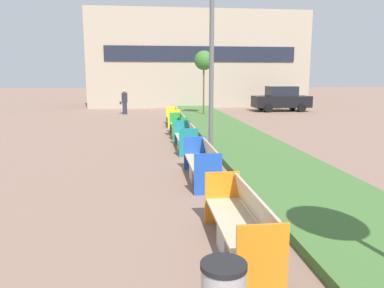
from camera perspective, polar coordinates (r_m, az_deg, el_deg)
planter_grass_strip at (r=10.71m, az=13.07°, el=-3.52°), size 2.80×120.00×0.18m
building_backdrop at (r=34.02m, az=0.77°, el=12.64°), size 18.53×5.77×7.97m
bench_orange_frame at (r=5.71m, az=7.39°, el=-12.70°), size 0.65×2.43×0.94m
bench_blue_frame at (r=9.41m, az=1.58°, el=-3.38°), size 0.65×2.38×0.94m
bench_teal_frame at (r=13.26m, az=-0.86°, el=0.63°), size 0.65×2.29×0.94m
bench_green_frame at (r=16.40m, az=-1.99°, el=2.48°), size 0.65×2.17×0.94m
bench_yellow_frame at (r=19.93m, az=-2.84°, el=3.85°), size 0.65×1.97×0.94m
street_lamp_post at (r=11.63m, az=3.03°, el=16.06°), size 0.24×0.44×6.79m
sapling_tree_far at (r=24.18m, az=1.82°, el=12.54°), size 1.22×1.22×4.19m
pedestrian_walking at (r=26.33m, az=-10.25°, el=6.37°), size 0.53×0.24×1.72m
parked_car_distant at (r=29.04m, az=13.44°, el=6.69°), size 4.21×2.00×1.86m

